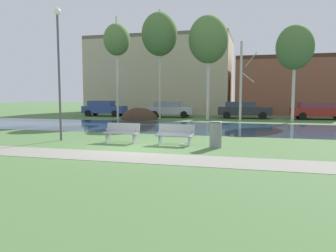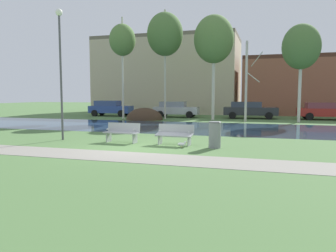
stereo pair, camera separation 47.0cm
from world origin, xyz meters
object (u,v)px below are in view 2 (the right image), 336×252
(seagull, at_px, (182,144))
(parked_hatch_third_dark, at_px, (249,110))
(bench_right, at_px, (175,134))
(bench_left, at_px, (122,132))
(streetlamp, at_px, (60,55))
(trash_bin, at_px, (215,134))
(parked_wagon_fourth_red, at_px, (326,111))
(parked_van_nearest_blue, at_px, (110,108))
(parked_sedan_second_silver, at_px, (176,109))

(seagull, xyz_separation_m, parked_hatch_third_dark, (1.78, 17.62, 0.67))
(bench_right, distance_m, parked_hatch_third_dark, 17.20)
(bench_left, bearing_deg, parked_hatch_third_dark, 74.56)
(bench_right, xyz_separation_m, streetlamp, (-5.52, -0.04, 3.50))
(bench_right, bearing_deg, streetlamp, -179.63)
(bench_left, relative_size, trash_bin, 1.52)
(seagull, relative_size, parked_wagon_fourth_red, 0.08)
(bench_left, bearing_deg, streetlamp, -179.33)
(parked_van_nearest_blue, bearing_deg, streetlamp, -70.50)
(bench_right, height_order, parked_van_nearest_blue, parked_van_nearest_blue)
(seagull, bearing_deg, streetlamp, 174.88)
(parked_wagon_fourth_red, bearing_deg, parked_sedan_second_silver, -177.47)
(streetlamp, xyz_separation_m, parked_wagon_fourth_red, (14.14, 17.34, -3.19))
(bench_right, bearing_deg, bench_left, 180.00)
(trash_bin, height_order, parked_wagon_fourth_red, parked_wagon_fourth_red)
(bench_left, distance_m, parked_hatch_third_dark, 17.69)
(seagull, xyz_separation_m, parked_wagon_fourth_red, (8.16, 17.88, 0.66))
(seagull, relative_size, parked_sedan_second_silver, 0.09)
(seagull, bearing_deg, bench_left, 168.94)
(bench_right, distance_m, parked_van_nearest_blue, 20.14)
(bench_left, height_order, streetlamp, streetlamp)
(bench_right, xyz_separation_m, parked_sedan_second_silver, (-4.59, 16.73, 0.31))
(bench_left, bearing_deg, parked_wagon_fourth_red, 57.36)
(parked_hatch_third_dark, xyz_separation_m, parked_wagon_fourth_red, (6.38, 0.26, -0.01))
(bench_left, relative_size, bench_right, 1.00)
(bench_right, bearing_deg, parked_sedan_second_silver, 105.34)
(parked_wagon_fourth_red, bearing_deg, parked_hatch_third_dark, -177.66)
(parked_van_nearest_blue, xyz_separation_m, parked_wagon_fourth_red, (20.03, 0.71, -0.02))
(trash_bin, bearing_deg, streetlamp, 177.80)
(parked_wagon_fourth_red, bearing_deg, bench_right, -116.48)
(seagull, xyz_separation_m, streetlamp, (-5.99, 0.54, 3.85))
(seagull, distance_m, streetlamp, 7.14)
(seagull, distance_m, parked_wagon_fourth_red, 19.67)
(streetlamp, relative_size, parked_sedan_second_silver, 1.41)
(trash_bin, relative_size, parked_hatch_third_dark, 0.22)
(parked_wagon_fourth_red, bearing_deg, trash_bin, -111.28)
(bench_right, height_order, streetlamp, streetlamp)
(seagull, relative_size, parked_van_nearest_blue, 0.09)
(seagull, height_order, parked_van_nearest_blue, parked_van_nearest_blue)
(seagull, height_order, streetlamp, streetlamp)
(parked_sedan_second_silver, bearing_deg, bench_left, -82.76)
(parked_sedan_second_silver, distance_m, parked_wagon_fourth_red, 13.22)
(parked_hatch_third_dark, bearing_deg, trash_bin, -91.61)
(bench_left, bearing_deg, bench_right, 0.00)
(bench_right, height_order, seagull, bench_right)
(parked_wagon_fourth_red, bearing_deg, seagull, -114.52)
(streetlamp, height_order, parked_sedan_second_silver, streetlamp)
(trash_bin, height_order, parked_sedan_second_silver, parked_sedan_second_silver)
(streetlamp, bearing_deg, bench_right, 0.37)
(parked_sedan_second_silver, relative_size, parked_hatch_third_dark, 0.89)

